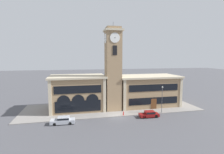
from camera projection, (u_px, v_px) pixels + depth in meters
ground_plane at (118, 117)px, 38.70m from camera, size 300.00×300.00×0.00m
sidewalk_kerb at (112, 108)px, 45.54m from camera, size 44.18×14.12×0.15m
clock_tower at (113, 69)px, 42.72m from camera, size 4.34×4.34×21.54m
town_hall_left_wing at (78, 93)px, 43.95m from camera, size 13.64×9.28×8.60m
town_hall_right_wing at (147, 90)px, 47.94m from camera, size 16.67×9.28×8.20m
parked_car_near at (63, 120)px, 34.61m from camera, size 4.79×1.99×1.40m
parked_car_mid at (149, 114)px, 38.51m from camera, size 4.39×1.96×1.35m
street_lamp at (162, 96)px, 40.84m from camera, size 0.36×0.36×6.28m
fire_hydrant at (123, 113)px, 39.29m from camera, size 0.22×0.22×0.87m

